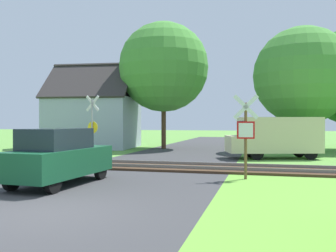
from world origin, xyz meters
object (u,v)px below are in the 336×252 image
(stop_sign_near, at_px, (246,132))
(mail_truck, at_px, (276,136))
(crossing_sign_far, at_px, (92,123))
(parked_car, at_px, (59,157))
(house, at_px, (94,120))
(tree_center, at_px, (164,67))
(tree_right, at_px, (303,76))

(stop_sign_near, height_order, mail_truck, stop_sign_near)
(crossing_sign_far, xyz_separation_m, parked_car, (2.70, -7.97, -1.01))
(stop_sign_near, relative_size, house, 0.42)
(stop_sign_near, distance_m, tree_center, 15.88)
(tree_right, xyz_separation_m, mail_truck, (-1.89, -5.38, -3.85))
(stop_sign_near, relative_size, tree_right, 0.35)
(parked_car, bearing_deg, house, 115.87)
(crossing_sign_far, bearing_deg, house, 126.83)
(tree_center, xyz_separation_m, parked_car, (0.96, -16.36, -5.17))
(crossing_sign_far, xyz_separation_m, mail_truck, (9.61, 2.55, -0.67))
(tree_center, bearing_deg, crossing_sign_far, -101.74)
(stop_sign_near, bearing_deg, mail_truck, -106.12)
(house, relative_size, tree_right, 0.84)
(stop_sign_near, height_order, parked_car, stop_sign_near)
(crossing_sign_far, bearing_deg, stop_sign_near, -20.71)
(stop_sign_near, xyz_separation_m, parked_car, (-5.66, -2.61, -0.76))
(crossing_sign_far, distance_m, parked_car, 8.48)
(stop_sign_near, height_order, tree_right, tree_right)
(tree_right, xyz_separation_m, parked_car, (-8.79, -15.91, -4.19))
(tree_right, relative_size, parked_car, 2.04)
(stop_sign_near, relative_size, parked_car, 0.72)
(crossing_sign_far, bearing_deg, tree_center, 90.21)
(mail_truck, bearing_deg, crossing_sign_far, 88.04)
(mail_truck, distance_m, parked_car, 12.59)
(crossing_sign_far, distance_m, tree_right, 14.33)
(parked_car, bearing_deg, tree_right, 65.03)
(mail_truck, height_order, parked_car, mail_truck)
(crossing_sign_far, bearing_deg, tree_right, 46.57)
(crossing_sign_far, relative_size, tree_center, 0.36)
(parked_car, bearing_deg, tree_center, 97.33)
(crossing_sign_far, relative_size, tree_right, 0.41)
(mail_truck, xyz_separation_m, parked_car, (-6.90, -10.52, -0.34))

